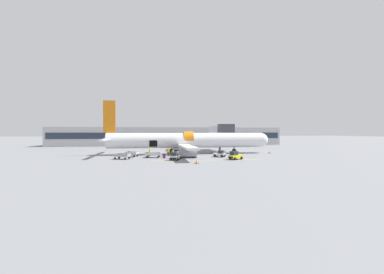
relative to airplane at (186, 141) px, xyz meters
name	(u,v)px	position (x,y,z in m)	size (l,w,h in m)	color
ground_plane	(184,156)	(-0.90, -4.29, -3.06)	(500.00, 500.00, 0.00)	slate
apron_marking_line	(208,160)	(2.14, -12.85, -3.06)	(20.15, 0.79, 0.01)	yellow
terminal_strip	(170,136)	(-0.90, 39.76, 0.36)	(87.12, 13.38, 6.85)	#B2B2B7
jet_bridge_stub	(221,132)	(10.44, 6.95, 2.11)	(4.01, 12.49, 7.06)	#4C4C51
airplane	(186,141)	(0.00, 0.00, 0.00)	(39.77, 32.08, 11.97)	silver
baggage_tug_lead	(220,154)	(5.92, -7.70, -2.49)	(2.66, 2.51, 1.35)	silver
baggage_tug_mid	(175,157)	(-3.57, -11.49, -2.44)	(2.32, 3.06, 1.47)	white
baggage_tug_rear	(235,156)	(7.43, -12.54, -2.41)	(2.95, 2.41, 1.57)	yellow
baggage_cart_loading	(153,155)	(-7.45, -6.77, -2.55)	(4.18, 2.33, 1.01)	#B7BABF
baggage_cart_queued	(132,154)	(-11.78, -4.12, -2.55)	(3.50, 2.49, 1.07)	#B7BABF
baggage_cart_empty	(123,156)	(-13.12, -8.57, -2.52)	(3.85, 2.53, 1.02)	#999BA0
ground_crew_loader_a	(173,154)	(-3.76, -8.74, -2.13)	(0.47, 0.62, 1.78)	black
ground_crew_loader_b	(168,152)	(-4.37, -4.48, -2.14)	(0.61, 0.46, 1.76)	#1E2338
ground_crew_driver	(150,152)	(-8.17, -3.82, -2.14)	(0.53, 0.60, 1.76)	black
suitcase_on_tarmac_upright	(164,157)	(-5.38, -8.21, -2.74)	(0.55, 0.34, 0.74)	#721951
safety_cone_nose	(270,152)	(19.91, -1.76, -2.76)	(0.57, 0.57, 0.65)	black
safety_cone_engine_left	(197,162)	(-0.62, -16.82, -2.75)	(0.61, 0.61, 0.68)	black
safety_cone_wingtip	(196,156)	(0.86, -8.38, -2.69)	(0.55, 0.55, 0.79)	black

